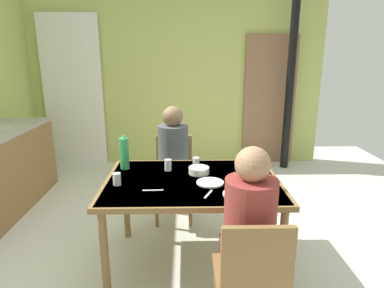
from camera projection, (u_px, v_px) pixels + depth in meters
ground_plane at (164, 255)px, 2.88m from camera, size 6.95×6.95×0.00m
wall_back at (173, 77)px, 5.09m from camera, size 4.62×0.10×2.73m
door_wooden at (269, 101)px, 5.14m from camera, size 0.80×0.05×2.00m
stove_pipe_column at (290, 78)px, 4.79m from camera, size 0.12×0.12×2.73m
curtain_panel at (73, 92)px, 5.02m from camera, size 0.90×0.03×2.29m
dining_table at (192, 188)px, 2.60m from camera, size 1.37×0.99×0.75m
chair_near_diner at (252, 277)px, 1.84m from camera, size 0.40×0.40×0.87m
chair_far_diner at (174, 172)px, 3.47m from camera, size 0.40×0.40×0.87m
person_near_diner at (249, 219)px, 1.89m from camera, size 0.30×0.37×0.77m
person_far_diner at (173, 150)px, 3.26m from camera, size 0.30×0.37×0.77m
water_bottle_green_near at (124, 153)px, 2.80m from camera, size 0.08×0.08×0.30m
water_bottle_green_far at (260, 171)px, 2.39m from camera, size 0.07×0.07×0.28m
serving_bowl_center at (199, 170)px, 2.71m from camera, size 0.17×0.17×0.05m
dinner_plate_near_left at (210, 183)px, 2.51m from camera, size 0.21×0.21×0.01m
dinner_plate_near_right at (238, 194)px, 2.30m from camera, size 0.22×0.22×0.01m
drinking_glass_by_near_diner at (117, 179)px, 2.47m from camera, size 0.06×0.06×0.09m
drinking_glass_by_far_diner at (196, 162)px, 2.87m from camera, size 0.06×0.06×0.09m
drinking_glass_spare_center at (168, 165)px, 2.78m from camera, size 0.06×0.06×0.10m
bread_plate_sliced at (250, 168)px, 2.83m from camera, size 0.19×0.19×0.02m
cutlery_knife_near at (208, 194)px, 2.31m from camera, size 0.07×0.14×0.00m
cutlery_fork_near at (153, 190)px, 2.38m from camera, size 0.15×0.02×0.00m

